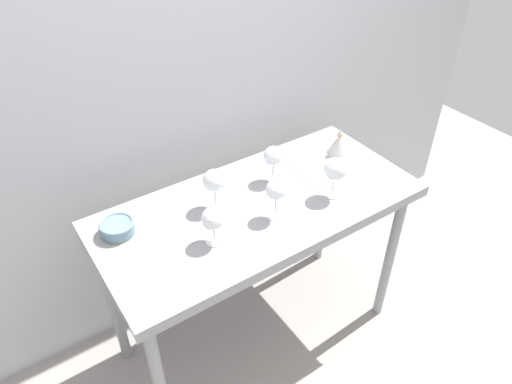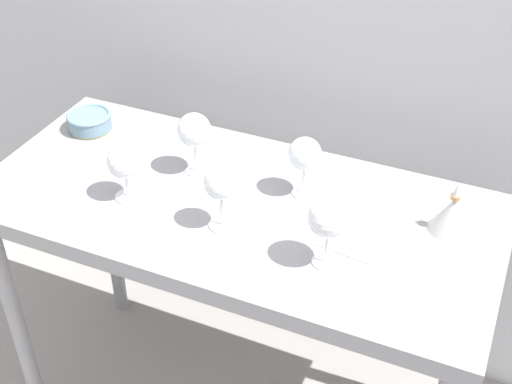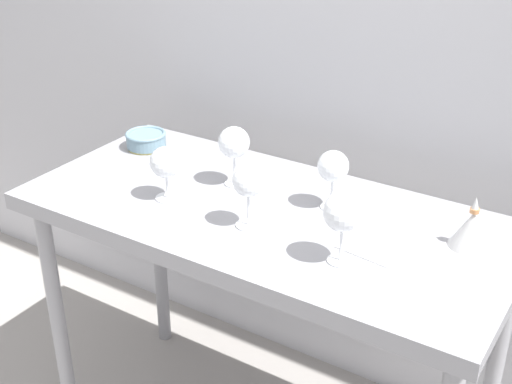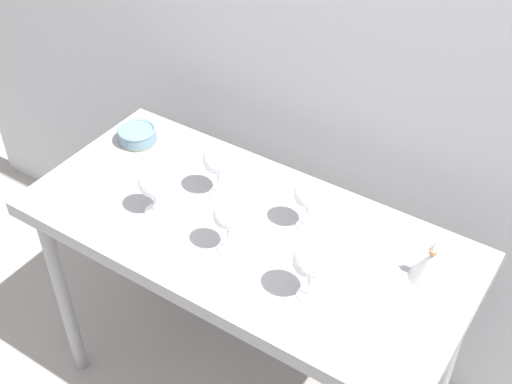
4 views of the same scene
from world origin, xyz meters
The scene contains 10 objects.
back_wall centered at (0.00, 0.49, 1.30)m, with size 3.80×0.04×2.60m, color #B5B5BA.
steel_counter centered at (0.00, -0.01, 0.79)m, with size 1.40×0.65×0.90m.
wine_glass_far_left centered at (-0.16, 0.08, 1.03)m, with size 0.09×0.09×0.18m.
wine_glass_near_left centered at (-0.27, -0.10, 1.01)m, with size 0.09×0.09×0.16m.
wine_glass_near_center centered at (0.01, -0.11, 1.03)m, with size 0.08×0.08×0.18m.
wine_glass_near_right centered at (0.30, -0.14, 1.03)m, with size 0.10×0.10×0.19m.
wine_glass_far_right centered at (0.15, 0.10, 1.02)m, with size 0.09×0.09×0.17m.
tasting_sheet_upper centered at (0.35, 0.03, 0.90)m, with size 0.16×0.25×0.00m, color white.
tasting_bowl centered at (-0.57, 0.15, 0.93)m, with size 0.14×0.14×0.06m.
decanter_funnel centered at (0.54, 0.10, 0.95)m, with size 0.11×0.11×0.14m.
Camera 3 is at (0.90, -1.48, 1.83)m, focal length 49.03 mm.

